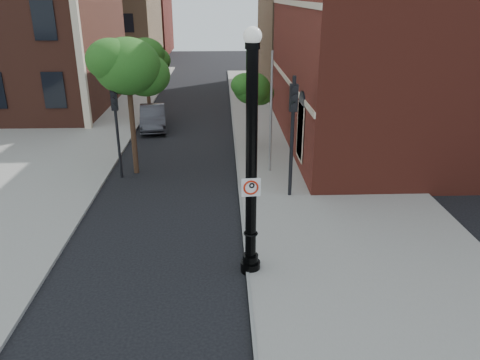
{
  "coord_description": "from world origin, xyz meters",
  "views": [
    {
      "loc": [
        1.35,
        -11.71,
        7.94
      ],
      "look_at": [
        1.89,
        2.0,
        2.45
      ],
      "focal_mm": 35.0,
      "sensor_mm": 36.0,
      "label": 1
    }
  ],
  "objects_px": {
    "lamppost": "(251,170)",
    "traffic_signal_left": "(116,116)",
    "parked_car": "(153,117)",
    "no_parking_sign": "(251,187)",
    "traffic_signal_right": "(293,118)"
  },
  "relations": [
    {
      "from": "lamppost",
      "to": "parked_car",
      "type": "height_order",
      "value": "lamppost"
    },
    {
      "from": "no_parking_sign",
      "to": "parked_car",
      "type": "height_order",
      "value": "no_parking_sign"
    },
    {
      "from": "no_parking_sign",
      "to": "traffic_signal_left",
      "type": "distance_m",
      "value": 9.94
    },
    {
      "from": "lamppost",
      "to": "traffic_signal_left",
      "type": "distance_m",
      "value": 9.81
    },
    {
      "from": "no_parking_sign",
      "to": "parked_car",
      "type": "xyz_separation_m",
      "value": [
        -5.14,
        16.75,
        -2.14
      ]
    },
    {
      "from": "no_parking_sign",
      "to": "traffic_signal_left",
      "type": "relative_size",
      "value": 0.13
    },
    {
      "from": "no_parking_sign",
      "to": "traffic_signal_right",
      "type": "distance_m",
      "value": 6.05
    },
    {
      "from": "no_parking_sign",
      "to": "traffic_signal_left",
      "type": "height_order",
      "value": "traffic_signal_left"
    },
    {
      "from": "traffic_signal_right",
      "to": "no_parking_sign",
      "type": "bearing_deg",
      "value": -107.48
    },
    {
      "from": "traffic_signal_right",
      "to": "lamppost",
      "type": "bearing_deg",
      "value": -107.93
    },
    {
      "from": "no_parking_sign",
      "to": "parked_car",
      "type": "bearing_deg",
      "value": 101.72
    },
    {
      "from": "parked_car",
      "to": "traffic_signal_left",
      "type": "distance_m",
      "value": 8.75
    },
    {
      "from": "traffic_signal_left",
      "to": "traffic_signal_right",
      "type": "bearing_deg",
      "value": -23.75
    },
    {
      "from": "traffic_signal_right",
      "to": "traffic_signal_left",
      "type": "bearing_deg",
      "value": 162.59
    },
    {
      "from": "lamppost",
      "to": "traffic_signal_left",
      "type": "bearing_deg",
      "value": 124.18
    }
  ]
}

